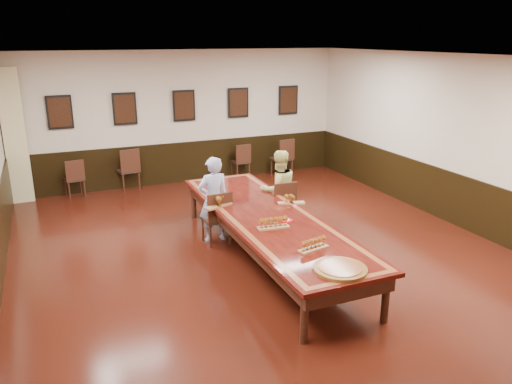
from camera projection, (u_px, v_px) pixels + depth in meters
name	position (u px, v px, depth m)	size (l,w,h in m)	color
floor	(268.00, 259.00, 8.21)	(8.00, 10.00, 0.02)	black
ceiling	(269.00, 57.00, 7.25)	(8.00, 10.00, 0.02)	white
wall_back	(184.00, 118.00, 12.13)	(8.00, 0.02, 3.20)	beige
wall_right	(466.00, 143.00, 9.22)	(0.02, 10.00, 3.20)	beige
chair_man	(216.00, 217.00, 8.71)	(0.45, 0.49, 0.96)	black
chair_woman	(281.00, 205.00, 9.34)	(0.45, 0.49, 0.95)	black
spare_chair_a	(74.00, 178.00, 11.27)	(0.41, 0.45, 0.87)	black
spare_chair_b	(128.00, 169.00, 11.77)	(0.47, 0.51, 1.00)	black
spare_chair_c	(240.00, 160.00, 12.82)	(0.42, 0.45, 0.89)	black
spare_chair_d	(282.00, 157.00, 12.92)	(0.46, 0.51, 0.99)	black
person_man	(213.00, 199.00, 8.71)	(0.56, 0.37, 1.53)	#536ED1
person_woman	(279.00, 189.00, 9.35)	(0.74, 0.58, 1.49)	#E3E58F
pink_phone	(294.00, 206.00, 8.43)	(0.07, 0.13, 0.01)	#E74D83
curtain	(15.00, 137.00, 10.61)	(0.45, 0.18, 2.90)	beige
wainscoting	(268.00, 230.00, 8.05)	(8.00, 10.00, 1.00)	black
conference_table	(268.00, 224.00, 8.02)	(1.40, 5.00, 0.76)	black
posters	(184.00, 106.00, 11.98)	(6.14, 0.04, 0.74)	black
flight_a	(219.00, 202.00, 8.36)	(0.53, 0.32, 0.19)	#93613E
flight_b	(291.00, 200.00, 8.50)	(0.48, 0.27, 0.17)	#93613E
flight_c	(273.00, 223.00, 7.42)	(0.49, 0.19, 0.18)	#93613E
flight_d	(313.00, 244.00, 6.67)	(0.47, 0.23, 0.17)	#93613E
red_plate_grp	(286.00, 220.00, 7.73)	(0.21, 0.21, 0.03)	red
carved_platter	(340.00, 269.00, 6.09)	(0.68, 0.68, 0.05)	#593411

